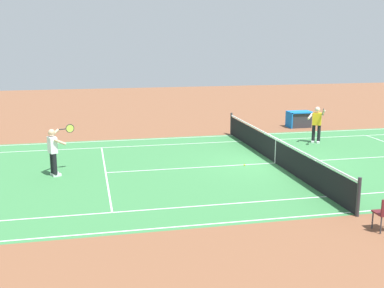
# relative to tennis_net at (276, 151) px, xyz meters

# --- Properties ---
(ground_plane) EXTENTS (60.00, 60.00, 0.00)m
(ground_plane) POSITION_rel_tennis_net_xyz_m (0.00, 0.00, -0.49)
(ground_plane) COLOR brown
(court_slab) EXTENTS (24.20, 11.40, 0.00)m
(court_slab) POSITION_rel_tennis_net_xyz_m (0.00, 0.00, -0.49)
(court_slab) COLOR #387A42
(court_slab) RESTS_ON ground_plane
(court_line_markings) EXTENTS (23.85, 11.05, 0.01)m
(court_line_markings) POSITION_rel_tennis_net_xyz_m (0.00, 0.00, -0.49)
(court_line_markings) COLOR white
(court_line_markings) RESTS_ON ground_plane
(tennis_net) EXTENTS (0.10, 11.70, 1.08)m
(tennis_net) POSITION_rel_tennis_net_xyz_m (0.00, 0.00, 0.00)
(tennis_net) COLOR #2D2D33
(tennis_net) RESTS_ON ground_plane
(tennis_player_near) EXTENTS (0.92, 0.93, 1.70)m
(tennis_player_near) POSITION_rel_tennis_net_xyz_m (8.13, -0.00, 0.44)
(tennis_player_near) COLOR black
(tennis_player_near) RESTS_ON ground_plane
(tennis_player_far) EXTENTS (0.75, 1.18, 1.70)m
(tennis_player_far) POSITION_rel_tennis_net_xyz_m (-3.20, -3.07, 0.44)
(tennis_player_far) COLOR black
(tennis_player_far) RESTS_ON ground_plane
(tennis_ball) EXTENTS (0.07, 0.07, 0.07)m
(tennis_ball) POSITION_rel_tennis_net_xyz_m (1.29, 0.16, -0.46)
(tennis_ball) COLOR #CCE01E
(tennis_ball) RESTS_ON ground_plane
(equipment_cart_tarped) EXTENTS (1.25, 0.84, 0.85)m
(equipment_cart_tarped) POSITION_rel_tennis_net_xyz_m (-4.13, -6.95, -0.05)
(equipment_cart_tarped) COLOR #2D2D33
(equipment_cart_tarped) RESTS_ON ground_plane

